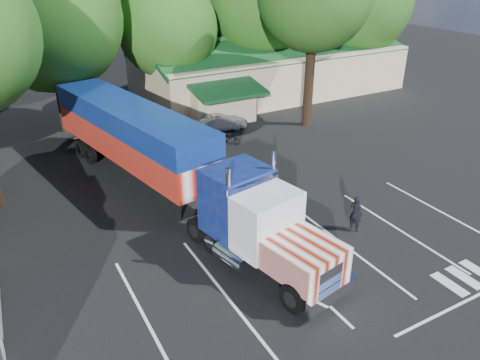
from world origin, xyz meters
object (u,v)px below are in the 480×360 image
silver_sedan (220,123)px  bicycle (232,137)px  semi_truck (158,151)px  woman (356,213)px

silver_sedan → bicycle: bearing=174.5°
semi_truck → woman: 10.66m
semi_truck → woman: (6.92, -7.93, -1.72)m
semi_truck → silver_sedan: (7.42, 7.48, -1.99)m
bicycle → silver_sedan: 2.53m
woman → bicycle: woman is taller
semi_truck → woman: semi_truck is taller
bicycle → silver_sedan: (0.31, 2.50, 0.24)m
semi_truck → silver_sedan: bearing=34.1°
semi_truck → silver_sedan: size_ratio=5.71×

